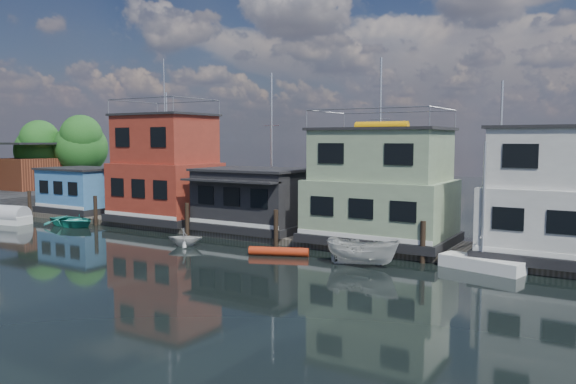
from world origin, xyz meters
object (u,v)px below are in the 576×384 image
Objects in this scene: houseboat_dark at (254,199)px; houseboat_red at (166,170)px; tarp_runabout at (7,216)px; dinghy_teal at (73,220)px; dinghy_white at (185,237)px; red_kayak at (279,251)px; houseboat_green at (380,188)px; houseboat_white at (570,197)px; day_sailer at (482,262)px; motorboat at (362,252)px; houseboat_blue at (82,190)px.

houseboat_red is at bearing 179.86° from houseboat_dark.
dinghy_teal is (5.42, 1.77, -0.13)m from tarp_runabout.
dinghy_white is at bearing -93.37° from dinghy_teal.
tarp_runabout is 1.19× the size of red_kayak.
houseboat_dark is 19.83m from tarp_runabout.
dinghy_white reaches higher than dinghy_teal.
houseboat_red reaches higher than dinghy_teal.
red_kayak is at bearing -126.85° from houseboat_green.
houseboat_red reaches higher than dinghy_white.
houseboat_red is 14.64m from red_kayak.
houseboat_red reaches higher than houseboat_white.
houseboat_red reaches higher than red_kayak.
houseboat_green is (9.00, 0.02, 1.13)m from houseboat_dark.
houseboat_white is 38.43m from tarp_runabout.
day_sailer is (28.90, 1.26, -0.05)m from dinghy_teal.
day_sailer is (-3.54, -2.83, -3.15)m from houseboat_white.
dinghy_teal is at bearing 155.53° from red_kayak.
houseboat_green reaches higher than motorboat.
day_sailer is 1.64× the size of motorboat.
houseboat_dark is at bearing -179.88° from houseboat_green.
houseboat_green is at bearing 7.85° from motorboat.
houseboat_red is 1.41× the size of houseboat_green.
houseboat_red is 7.73m from dinghy_teal.
houseboat_green is 4.09× the size of dinghy_white.
houseboat_red reaches higher than day_sailer.
houseboat_green is (26.50, 0.00, 1.34)m from houseboat_blue.
day_sailer is at bearing -110.13° from dinghy_white.
motorboat is at bearing -26.65° from houseboat_dark.
red_kayak is 0.86× the size of motorboat.
day_sailer reaches higher than tarp_runabout.
houseboat_white is 1.99× the size of dinghy_teal.
dinghy_white is at bearing -164.39° from houseboat_white.
houseboat_white reaches higher than dinghy_teal.
tarp_runabout is at bearing -162.79° from houseboat_dark.
red_kayak is (22.66, -5.13, -1.96)m from houseboat_blue.
houseboat_red is 2.81× the size of dinghy_teal.
houseboat_blue reaches higher than dinghy_white.
dinghy_teal is (-22.44, -4.09, -3.11)m from houseboat_green.
day_sailer reaches higher than motorboat.
day_sailer is 16.86m from dinghy_white.
dinghy_teal is 28.93m from day_sailer.
houseboat_blue is 1.67× the size of motorboat.
houseboat_red is 1.41× the size of houseboat_white.
houseboat_blue is 0.86× the size of houseboat_dark.
houseboat_white reaches higher than tarp_runabout.
houseboat_red is 1.89× the size of day_sailer.
dinghy_white is (12.28, -1.54, 0.10)m from dinghy_teal.
houseboat_white reaches higher than houseboat_dark.
houseboat_dark is 0.88× the size of houseboat_white.
motorboat is at bearing -117.00° from dinghy_white.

